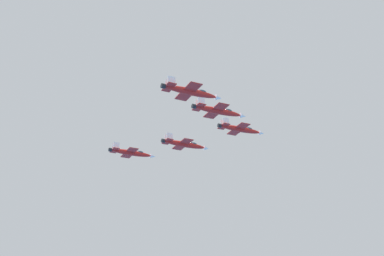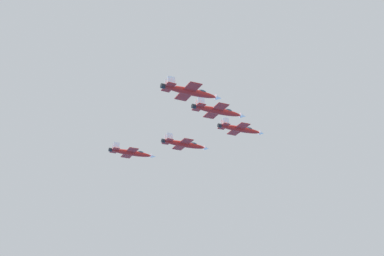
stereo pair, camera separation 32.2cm
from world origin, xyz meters
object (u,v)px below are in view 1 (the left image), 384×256
Objects in this scene: jet_lead at (240,129)px; jet_right_wingman at (218,111)px; jet_right_outer at (191,92)px; jet_left_wingman at (185,144)px; jet_left_outer at (131,153)px.

jet_right_wingman is (0.48, -19.33, -1.59)m from jet_lead.
jet_right_wingman is at bearing 40.16° from jet_right_outer.
jet_left_wingman is at bearing 68.38° from jet_right_outer.
jet_left_outer is at bearing 111.80° from jet_right_wingman.
jet_lead is at bearing 40.75° from jet_right_wingman.
jet_lead is 38.93m from jet_left_outer.
jet_left_wingman is 0.99× the size of jet_right_wingman.
jet_lead is 1.00× the size of jet_left_outer.
jet_right_wingman is (19.48, -15.74, 1.75)m from jet_left_wingman.
jet_right_wingman is 1.05× the size of jet_left_outer.
jet_left_wingman is 1.00× the size of jet_right_outer.
jet_right_wingman reaches higher than jet_left_outer.
jet_lead is 0.96× the size of jet_right_wingman.
jet_left_wingman reaches higher than jet_right_outer.
jet_lead is 19.63m from jet_left_wingman.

